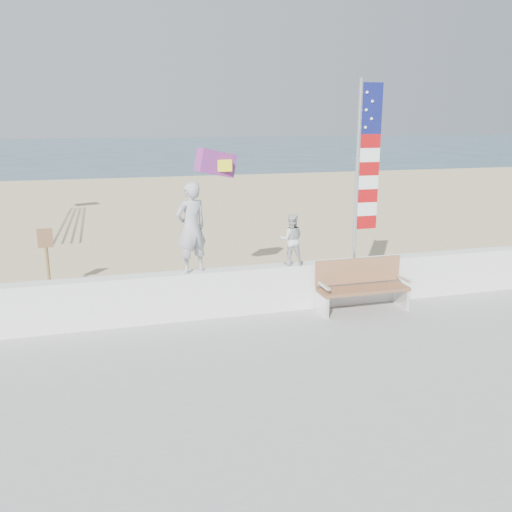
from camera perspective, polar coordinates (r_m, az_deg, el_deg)
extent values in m
plane|color=#2D4B5A|center=(8.90, 1.96, -11.33)|extent=(220.00, 220.00, 0.00)
cube|color=#C6B484|center=(17.24, -7.18, 1.41)|extent=(90.00, 40.00, 0.08)
cube|color=white|center=(10.45, -1.36, -3.64)|extent=(30.00, 0.35, 0.90)
imported|color=#A4A3A9|center=(9.94, -6.84, 2.99)|extent=(0.72, 0.60, 1.67)
imported|color=silver|center=(10.48, 3.73, 1.76)|extent=(0.55, 0.47, 1.00)
cube|color=brown|center=(10.75, 11.25, -3.47)|extent=(1.80, 0.50, 0.06)
cube|color=#9A6643|center=(10.89, 10.69, -1.51)|extent=(1.80, 0.05, 0.50)
cube|color=white|center=(10.48, 7.01, -5.15)|extent=(0.06, 0.50, 0.40)
cube|color=silver|center=(10.31, 7.19, -3.14)|extent=(0.06, 0.45, 0.05)
cube|color=white|center=(11.22, 15.07, -4.23)|extent=(0.06, 0.50, 0.40)
cube|color=silver|center=(11.06, 15.34, -2.34)|extent=(0.06, 0.45, 0.05)
cylinder|color=silver|center=(10.80, 10.61, 8.64)|extent=(0.08, 0.08, 3.50)
cube|color=#0F1451|center=(10.86, 12.08, 14.95)|extent=(0.44, 0.02, 0.95)
cube|color=#9E0A0C|center=(11.05, 11.49, 3.51)|extent=(0.44, 0.02, 0.26)
cube|color=white|center=(11.00, 11.56, 4.86)|extent=(0.44, 0.02, 0.26)
cube|color=#9E0A0C|center=(10.96, 11.63, 6.23)|extent=(0.44, 0.02, 0.26)
cube|color=white|center=(10.93, 11.70, 7.60)|extent=(0.44, 0.02, 0.26)
cube|color=#9E0A0C|center=(10.90, 11.77, 8.98)|extent=(0.44, 0.02, 0.26)
cube|color=white|center=(10.88, 11.84, 10.36)|extent=(0.44, 0.02, 0.26)
cube|color=#9E0A0C|center=(10.87, 11.91, 11.75)|extent=(0.44, 0.02, 0.26)
sphere|color=white|center=(10.80, 11.44, 13.12)|extent=(0.06, 0.06, 0.06)
sphere|color=white|center=(10.85, 12.07, 13.94)|extent=(0.06, 0.06, 0.06)
sphere|color=white|center=(10.80, 11.53, 14.82)|extent=(0.06, 0.06, 0.06)
sphere|color=white|center=(10.85, 12.16, 15.63)|extent=(0.06, 0.06, 0.06)
sphere|color=white|center=(10.80, 11.62, 16.51)|extent=(0.06, 0.06, 0.06)
cube|color=red|center=(11.39, -4.26, 9.74)|extent=(0.96, 0.60, 0.65)
cube|color=#FEFB1A|center=(11.42, -3.51, 9.51)|extent=(0.34, 0.25, 0.24)
cylinder|color=brown|center=(12.76, -21.05, -1.06)|extent=(0.07, 0.07, 1.20)
cube|color=brown|center=(12.60, -21.32, 1.77)|extent=(0.32, 0.03, 0.42)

